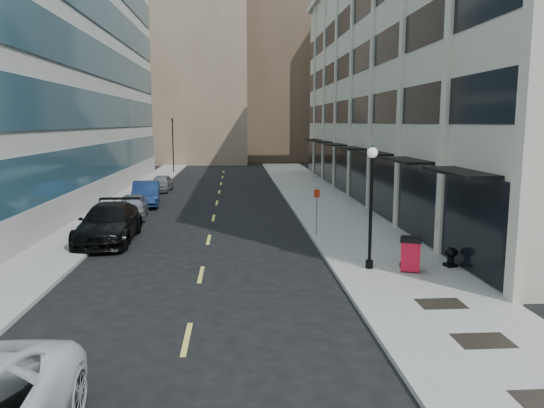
{
  "coord_description": "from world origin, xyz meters",
  "views": [
    {
      "loc": [
        1.32,
        -11.42,
        5.67
      ],
      "look_at": [
        2.89,
        11.01,
        2.2
      ],
      "focal_mm": 35.0,
      "sensor_mm": 36.0,
      "label": 1
    }
  ],
  "objects": [
    {
      "name": "traffic_signal",
      "position": [
        -5.5,
        48.0,
        5.72
      ],
      "size": [
        0.66,
        0.66,
        6.98
      ],
      "color": "black",
      "rests_on": "ground"
    },
    {
      "name": "sidewalk_left",
      "position": [
        -6.5,
        20.0,
        0.07
      ],
      "size": [
        3.0,
        80.0,
        0.15
      ],
      "primitive_type": "cube",
      "color": "gray",
      "rests_on": "ground"
    },
    {
      "name": "sidewalk_right",
      "position": [
        7.5,
        20.0,
        0.07
      ],
      "size": [
        5.0,
        80.0,
        0.15
      ],
      "primitive_type": "cube",
      "color": "gray",
      "rests_on": "ground"
    },
    {
      "name": "skyline_tan_far",
      "position": [
        -14.0,
        78.0,
        11.0
      ],
      "size": [
        12.0,
        14.0,
        22.0
      ],
      "primitive_type": "cube",
      "color": "#927C5F",
      "rests_on": "ground"
    },
    {
      "name": "building_right",
      "position": [
        16.94,
        26.99,
        8.99
      ],
      "size": [
        15.3,
        46.5,
        18.25
      ],
      "color": "#BBB59E",
      "rests_on": "ground"
    },
    {
      "name": "skyline_stone",
      "position": [
        18.0,
        66.0,
        10.0
      ],
      "size": [
        10.0,
        14.0,
        20.0
      ],
      "primitive_type": "cube",
      "color": "#BBB59E",
      "rests_on": "ground"
    },
    {
      "name": "ground",
      "position": [
        0.0,
        0.0,
        0.0
      ],
      "size": [
        160.0,
        160.0,
        0.0
      ],
      "primitive_type": "plane",
      "color": "black",
      "rests_on": "ground"
    },
    {
      "name": "car_blue_sedan",
      "position": [
        -4.8,
        25.15,
        0.83
      ],
      "size": [
        2.33,
        5.19,
        1.65
      ],
      "primitive_type": "imported",
      "rotation": [
        0.0,
        0.0,
        0.12
      ],
      "color": "navy",
      "rests_on": "ground"
    },
    {
      "name": "car_black_pickup",
      "position": [
        -4.73,
        13.95,
        0.9
      ],
      "size": [
        2.63,
        6.22,
        1.79
      ],
      "primitive_type": "imported",
      "rotation": [
        0.0,
        0.0,
        0.02
      ],
      "color": "black",
      "rests_on": "ground"
    },
    {
      "name": "trash_bin",
      "position": [
        7.84,
        7.45,
        0.84
      ],
      "size": [
        1.0,
        1.0,
        1.27
      ],
      "rotation": [
        0.0,
        0.0,
        -0.35
      ],
      "color": "red",
      "rests_on": "sidewalk_right"
    },
    {
      "name": "car_silver_sedan",
      "position": [
        -4.8,
        20.16,
        0.72
      ],
      "size": [
        2.1,
        4.39,
        1.45
      ],
      "primitive_type": "imported",
      "rotation": [
        0.0,
        0.0,
        0.09
      ],
      "color": "gray",
      "rests_on": "ground"
    },
    {
      "name": "car_grey_sedan",
      "position": [
        -4.8,
        32.76,
        0.68
      ],
      "size": [
        1.8,
        4.05,
        1.36
      ],
      "primitive_type": "imported",
      "rotation": [
        0.0,
        0.0,
        -0.05
      ],
      "color": "gray",
      "rests_on": "ground"
    },
    {
      "name": "grate_mid",
      "position": [
        7.6,
        1.0,
        0.15
      ],
      "size": [
        1.4,
        1.0,
        0.01
      ],
      "primitive_type": "cube",
      "color": "black",
      "rests_on": "sidewalk_right"
    },
    {
      "name": "road_centerline",
      "position": [
        0.0,
        17.0,
        0.01
      ],
      "size": [
        0.15,
        68.2,
        0.01
      ],
      "color": "#D8CC4C",
      "rests_on": "ground"
    },
    {
      "name": "sign_post",
      "position": [
        5.3,
        14.01,
        1.72
      ],
      "size": [
        0.28,
        0.08,
        2.44
      ],
      "rotation": [
        0.0,
        0.0,
        0.19
      ],
      "color": "slate",
      "rests_on": "sidewalk_right"
    },
    {
      "name": "urn_planter",
      "position": [
        9.6,
        7.95,
        0.6
      ],
      "size": [
        0.54,
        0.54,
        0.75
      ],
      "rotation": [
        0.0,
        0.0,
        0.26
      ],
      "color": "black",
      "rests_on": "sidewalk_right"
    },
    {
      "name": "lamppost",
      "position": [
        6.4,
        7.9,
        2.92
      ],
      "size": [
        0.39,
        0.39,
        4.71
      ],
      "color": "black",
      "rests_on": "sidewalk_right"
    },
    {
      "name": "grate_far",
      "position": [
        7.6,
        3.8,
        0.15
      ],
      "size": [
        1.4,
        1.0,
        0.01
      ],
      "primitive_type": "cube",
      "color": "black",
      "rests_on": "sidewalk_right"
    },
    {
      "name": "skyline_brown",
      "position": [
        8.0,
        72.0,
        17.0
      ],
      "size": [
        12.0,
        16.0,
        34.0
      ],
      "primitive_type": "cube",
      "color": "brown",
      "rests_on": "ground"
    },
    {
      "name": "skyline_tan_near",
      "position": [
        -4.0,
        68.0,
        14.0
      ],
      "size": [
        14.0,
        18.0,
        28.0
      ],
      "primitive_type": "cube",
      "color": "#927C5F",
      "rests_on": "ground"
    }
  ]
}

